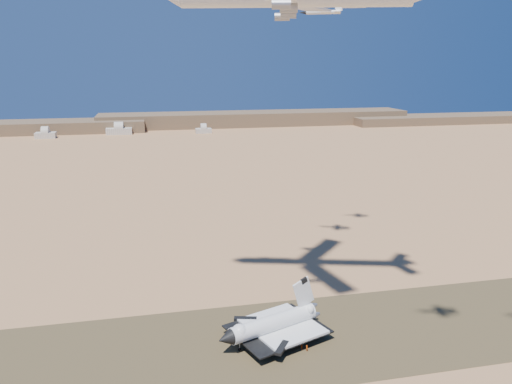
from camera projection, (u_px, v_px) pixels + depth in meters
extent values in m
plane|color=tan|center=(248.00, 344.00, 150.41)|extent=(1200.00, 1200.00, 0.00)
cube|color=brown|center=(248.00, 344.00, 150.41)|extent=(600.00, 50.00, 0.06)
cube|color=brown|center=(256.00, 119.00, 683.77)|extent=(420.00, 60.00, 18.00)
cube|color=brown|center=(451.00, 119.00, 713.79)|extent=(300.00, 60.00, 11.00)
cube|color=beige|center=(46.00, 135.00, 565.54)|extent=(22.00, 14.00, 6.50)
cube|color=beige|center=(119.00, 131.00, 596.05)|extent=(30.00, 15.00, 7.50)
cube|color=beige|center=(204.00, 131.00, 607.39)|extent=(19.00, 12.50, 5.50)
cylinder|color=white|center=(273.00, 323.00, 151.96)|extent=(28.87, 14.93, 5.06)
cone|color=black|center=(226.00, 339.00, 143.31)|extent=(5.50, 5.94, 4.81)
sphere|color=white|center=(240.00, 332.00, 145.60)|extent=(4.70, 4.70, 4.70)
cube|color=white|center=(282.00, 326.00, 154.38)|extent=(26.26, 27.32, 0.81)
cube|color=black|center=(277.00, 329.00, 153.53)|extent=(33.04, 29.87, 0.45)
cube|color=white|center=(304.00, 293.00, 156.37)|extent=(8.07, 3.54, 10.42)
cylinder|color=gray|center=(240.00, 346.00, 146.78)|extent=(0.33, 0.33, 2.89)
cylinder|color=black|center=(240.00, 349.00, 147.02)|extent=(1.07, 0.73, 0.99)
cylinder|color=gray|center=(295.00, 336.00, 152.13)|extent=(0.33, 0.33, 2.89)
cylinder|color=black|center=(295.00, 339.00, 152.37)|extent=(1.07, 0.73, 0.99)
cylinder|color=gray|center=(278.00, 324.00, 159.49)|extent=(0.33, 0.33, 2.89)
cylinder|color=black|center=(278.00, 326.00, 159.72)|extent=(1.07, 0.73, 0.99)
cube|color=white|center=(301.00, 6.00, 157.73)|extent=(26.39, 27.13, 0.68)
cylinder|color=gray|center=(289.00, 8.00, 135.21)|extent=(5.35, 3.73, 2.52)
cylinder|color=gray|center=(281.00, 4.00, 126.87)|extent=(5.35, 3.73, 2.52)
cylinder|color=gray|center=(288.00, 14.00, 152.10)|extent=(5.35, 3.73, 2.52)
cylinder|color=gray|center=(282.00, 17.00, 160.66)|extent=(5.35, 3.73, 2.52)
imported|color=#E44C0D|center=(307.00, 348.00, 146.65)|extent=(0.70, 0.82, 1.91)
imported|color=#E44C0D|center=(302.00, 347.00, 147.60)|extent=(0.56, 0.84, 1.61)
imported|color=#E44C0D|center=(299.00, 344.00, 149.29)|extent=(1.03, 0.94, 1.58)
cylinder|color=white|center=(323.00, 12.00, 187.60)|extent=(12.29, 6.72, 1.50)
cone|color=black|center=(303.00, 13.00, 189.21)|extent=(3.11, 2.42, 1.39)
sphere|color=black|center=(315.00, 11.00, 188.14)|extent=(1.50, 1.50, 1.50)
cube|color=white|center=(326.00, 13.00, 187.43)|extent=(6.97, 9.34, 0.27)
cube|color=white|center=(338.00, 12.00, 186.49)|extent=(4.37, 5.84, 0.21)
cube|color=white|center=(338.00, 8.00, 186.07)|extent=(3.05, 1.59, 3.62)
cylinder|color=white|center=(352.00, 6.00, 205.08)|extent=(10.90, 5.03, 1.30)
cone|color=black|center=(336.00, 7.00, 205.95)|extent=(2.68, 1.96, 1.21)
sphere|color=black|center=(345.00, 5.00, 205.33)|extent=(1.30, 1.30, 1.30)
cube|color=white|center=(354.00, 7.00, 205.00)|extent=(5.59, 8.08, 0.23)
cube|color=white|center=(364.00, 6.00, 204.47)|extent=(3.50, 5.05, 0.19)
cube|color=white|center=(364.00, 3.00, 204.12)|extent=(2.71, 1.18, 3.14)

